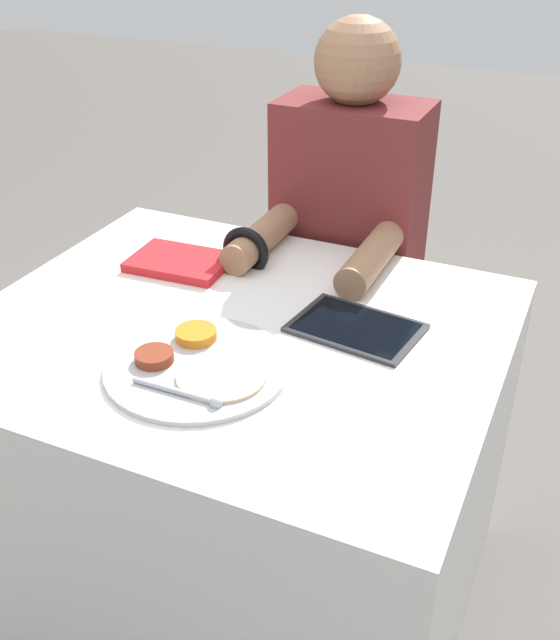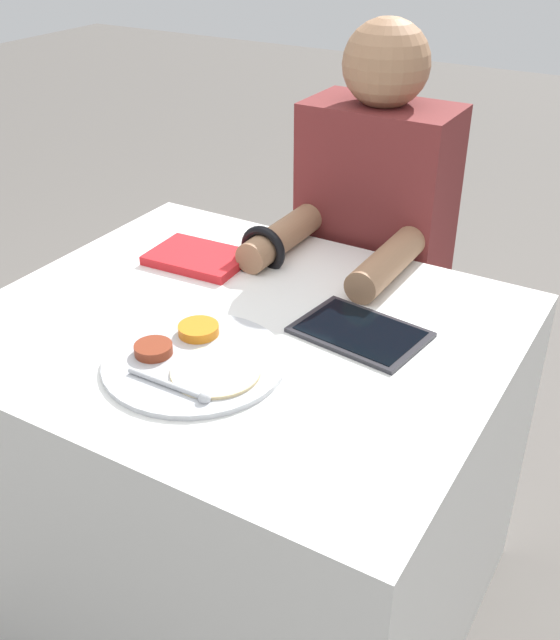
# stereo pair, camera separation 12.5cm
# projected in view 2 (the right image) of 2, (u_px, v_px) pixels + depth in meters

# --- Properties ---
(ground_plane) EXTENTS (12.00, 12.00, 0.00)m
(ground_plane) POSITION_uv_depth(u_px,v_px,m) (248.00, 587.00, 1.81)
(ground_plane) COLOR #605B56
(dining_table) EXTENTS (1.00, 0.85, 0.75)m
(dining_table) POSITION_uv_depth(u_px,v_px,m) (244.00, 470.00, 1.62)
(dining_table) COLOR silver
(dining_table) RESTS_ON ground_plane
(thali_tray) EXTENTS (0.32, 0.32, 0.03)m
(thali_tray) POSITION_uv_depth(u_px,v_px,m) (194.00, 360.00, 1.31)
(thali_tray) COLOR #B7BABF
(thali_tray) RESTS_ON dining_table
(red_notebook) EXTENTS (0.22, 0.16, 0.02)m
(red_notebook) POSITION_uv_depth(u_px,v_px,m) (198.00, 258.00, 1.65)
(red_notebook) COLOR silver
(red_notebook) RESTS_ON dining_table
(tablet_device) EXTENTS (0.25, 0.19, 0.01)m
(tablet_device) POSITION_uv_depth(u_px,v_px,m) (360.00, 332.00, 1.39)
(tablet_device) COLOR #28282D
(tablet_device) RESTS_ON dining_table
(person_diner) EXTENTS (0.36, 0.47, 1.23)m
(person_diner) POSITION_uv_depth(u_px,v_px,m) (369.00, 287.00, 1.89)
(person_diner) COLOR black
(person_diner) RESTS_ON ground_plane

